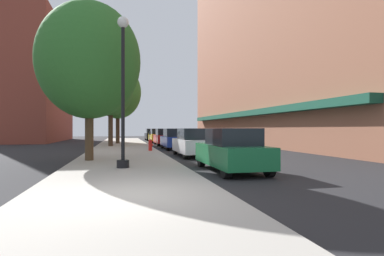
{
  "coord_description": "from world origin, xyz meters",
  "views": [
    {
      "loc": [
        -0.09,
        -7.2,
        1.64
      ],
      "look_at": [
        6.24,
        20.71,
        1.71
      ],
      "focal_mm": 28.81,
      "sensor_mm": 36.0,
      "label": 1
    }
  ],
  "objects_px": {
    "lamppost": "(123,89)",
    "tree_far": "(111,90)",
    "car_red": "(164,137)",
    "car_yellow": "(158,136)",
    "parking_meter_near": "(150,137)",
    "tree_near": "(89,61)",
    "car_black": "(152,135)",
    "car_blue": "(175,139)",
    "car_green": "(232,150)",
    "car_white": "(193,143)",
    "fire_hydrant": "(150,145)",
    "tree_mid": "(118,92)"
  },
  "relations": [
    {
      "from": "lamppost",
      "to": "tree_far",
      "type": "relative_size",
      "value": 0.81
    },
    {
      "from": "tree_far",
      "to": "car_red",
      "type": "relative_size",
      "value": 1.69
    },
    {
      "from": "car_red",
      "to": "car_yellow",
      "type": "xyz_separation_m",
      "value": [
        0.0,
        5.98,
        0.0
      ]
    },
    {
      "from": "parking_meter_near",
      "to": "tree_near",
      "type": "bearing_deg",
      "value": -112.11
    },
    {
      "from": "parking_meter_near",
      "to": "car_red",
      "type": "bearing_deg",
      "value": 71.33
    },
    {
      "from": "tree_near",
      "to": "car_black",
      "type": "relative_size",
      "value": 1.77
    },
    {
      "from": "parking_meter_near",
      "to": "car_blue",
      "type": "xyz_separation_m",
      "value": [
        1.95,
        -0.28,
        -0.14
      ]
    },
    {
      "from": "lamppost",
      "to": "car_black",
      "type": "relative_size",
      "value": 1.37
    },
    {
      "from": "car_red",
      "to": "car_blue",
      "type": "bearing_deg",
      "value": -90.29
    },
    {
      "from": "car_green",
      "to": "car_blue",
      "type": "relative_size",
      "value": 1.0
    },
    {
      "from": "car_white",
      "to": "fire_hydrant",
      "type": "bearing_deg",
      "value": 119.2
    },
    {
      "from": "lamppost",
      "to": "car_green",
      "type": "height_order",
      "value": "lamppost"
    },
    {
      "from": "parking_meter_near",
      "to": "car_blue",
      "type": "height_order",
      "value": "car_blue"
    },
    {
      "from": "car_blue",
      "to": "parking_meter_near",
      "type": "bearing_deg",
      "value": 171.07
    },
    {
      "from": "car_red",
      "to": "car_black",
      "type": "xyz_separation_m",
      "value": [
        0.0,
        13.25,
        0.0
      ]
    },
    {
      "from": "tree_mid",
      "to": "car_red",
      "type": "height_order",
      "value": "tree_mid"
    },
    {
      "from": "car_red",
      "to": "tree_mid",
      "type": "bearing_deg",
      "value": 150.35
    },
    {
      "from": "car_yellow",
      "to": "lamppost",
      "type": "bearing_deg",
      "value": -99.83
    },
    {
      "from": "car_green",
      "to": "car_yellow",
      "type": "bearing_deg",
      "value": 90.3
    },
    {
      "from": "lamppost",
      "to": "car_black",
      "type": "xyz_separation_m",
      "value": [
        4.06,
        31.41,
        -2.39
      ]
    },
    {
      "from": "parking_meter_near",
      "to": "car_white",
      "type": "bearing_deg",
      "value": -74.3
    },
    {
      "from": "lamppost",
      "to": "parking_meter_near",
      "type": "height_order",
      "value": "lamppost"
    },
    {
      "from": "car_black",
      "to": "tree_mid",
      "type": "bearing_deg",
      "value": -115.05
    },
    {
      "from": "tree_near",
      "to": "car_black",
      "type": "xyz_separation_m",
      "value": [
        5.65,
        28.13,
        -4.12
      ]
    },
    {
      "from": "parking_meter_near",
      "to": "car_yellow",
      "type": "distance_m",
      "value": 11.91
    },
    {
      "from": "tree_mid",
      "to": "car_green",
      "type": "bearing_deg",
      "value": -78.21
    },
    {
      "from": "lamppost",
      "to": "car_red",
      "type": "xyz_separation_m",
      "value": [
        4.06,
        18.15,
        -2.39
      ]
    },
    {
      "from": "car_white",
      "to": "car_yellow",
      "type": "bearing_deg",
      "value": 88.66
    },
    {
      "from": "car_yellow",
      "to": "car_red",
      "type": "bearing_deg",
      "value": -90.27
    },
    {
      "from": "car_green",
      "to": "tree_near",
      "type": "bearing_deg",
      "value": 142.3
    },
    {
      "from": "car_white",
      "to": "car_blue",
      "type": "relative_size",
      "value": 1.0
    },
    {
      "from": "car_white",
      "to": "car_red",
      "type": "bearing_deg",
      "value": 88.66
    },
    {
      "from": "tree_near",
      "to": "car_white",
      "type": "height_order",
      "value": "tree_near"
    },
    {
      "from": "car_green",
      "to": "car_blue",
      "type": "height_order",
      "value": "same"
    },
    {
      "from": "tree_mid",
      "to": "tree_near",
      "type": "bearing_deg",
      "value": -93.56
    },
    {
      "from": "tree_far",
      "to": "fire_hydrant",
      "type": "bearing_deg",
      "value": -66.35
    },
    {
      "from": "tree_mid",
      "to": "car_black",
      "type": "height_order",
      "value": "tree_mid"
    },
    {
      "from": "tree_near",
      "to": "parking_meter_near",
      "type": "bearing_deg",
      "value": 67.89
    },
    {
      "from": "fire_hydrant",
      "to": "car_red",
      "type": "xyz_separation_m",
      "value": [
        2.19,
        8.99,
        0.29
      ]
    },
    {
      "from": "car_yellow",
      "to": "car_white",
      "type": "bearing_deg",
      "value": -90.27
    },
    {
      "from": "lamppost",
      "to": "parking_meter_near",
      "type": "relative_size",
      "value": 4.5
    },
    {
      "from": "tree_mid",
      "to": "tree_far",
      "type": "bearing_deg",
      "value": -96.29
    },
    {
      "from": "lamppost",
      "to": "parking_meter_near",
      "type": "xyz_separation_m",
      "value": [
        2.11,
        12.38,
        -2.25
      ]
    },
    {
      "from": "parking_meter_near",
      "to": "car_green",
      "type": "height_order",
      "value": "car_green"
    },
    {
      "from": "lamppost",
      "to": "fire_hydrant",
      "type": "relative_size",
      "value": 7.47
    },
    {
      "from": "car_blue",
      "to": "car_black",
      "type": "xyz_separation_m",
      "value": [
        0.0,
        19.31,
        0.0
      ]
    },
    {
      "from": "tree_far",
      "to": "parking_meter_near",
      "type": "bearing_deg",
      "value": -47.38
    },
    {
      "from": "parking_meter_near",
      "to": "car_black",
      "type": "bearing_deg",
      "value": 84.15
    },
    {
      "from": "tree_near",
      "to": "tree_mid",
      "type": "bearing_deg",
      "value": 86.44
    },
    {
      "from": "car_blue",
      "to": "car_yellow",
      "type": "distance_m",
      "value": 12.03
    }
  ]
}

